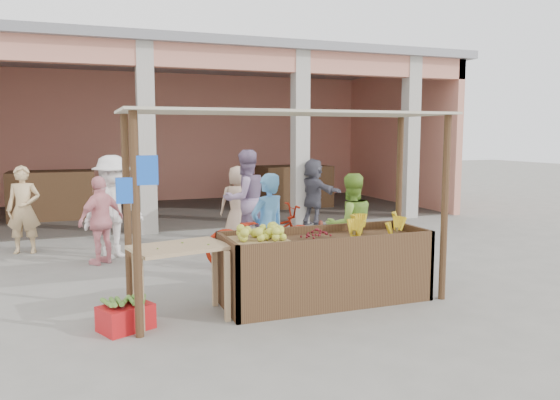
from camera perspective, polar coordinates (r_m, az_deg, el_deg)
name	(u,v)px	position (r m, az deg, el deg)	size (l,w,h in m)	color
ground	(288,305)	(6.91, 0.87, -10.92)	(60.00, 60.00, 0.00)	slate
market_building	(171,112)	(15.26, -11.36, 8.98)	(14.40, 6.40, 4.20)	tan
fruit_stall	(325,270)	(6.99, 4.73, -7.32)	(2.60, 0.95, 0.80)	#503820
stall_awning	(286,146)	(6.63, 0.60, 5.71)	(4.09, 1.35, 2.39)	#503820
banana_heap	(375,228)	(7.26, 9.91, -2.86)	(1.06, 0.58, 0.19)	yellow
melon_tray	(257,237)	(6.59, -2.40, -3.85)	(0.68, 0.59, 0.19)	#93754C
berry_heap	(317,234)	(6.88, 3.88, -3.53)	(0.45, 0.36, 0.14)	maroon
side_table	(180,258)	(6.37, -10.42, -5.95)	(1.18, 0.91, 0.85)	tan
papaya_pile	(179,237)	(6.32, -10.47, -3.78)	(0.73, 0.42, 0.21)	#49832A
red_crate	(126,317)	(6.28, -15.82, -11.72)	(0.53, 0.38, 0.28)	red
plantain_bundle	(125,301)	(6.22, -15.87, -10.15)	(0.42, 0.29, 0.08)	#588F34
produce_sacks	(327,214)	(12.59, 4.93, -1.44)	(0.76, 0.47, 0.58)	maroon
vendor_blue	(268,226)	(7.63, -1.28, -2.70)	(0.63, 0.46, 1.68)	#529BE1
vendor_green	(350,223)	(8.08, 7.35, -2.41)	(0.78, 0.45, 1.63)	#87BF3D
motorcycle	(263,234)	(8.79, -1.80, -3.58)	(1.97, 0.68, 1.03)	maroon
shopper_a	(113,203)	(9.69, -17.06, -0.29)	(1.22, 0.61, 1.90)	white
shopper_b	(101,217)	(9.32, -18.18, -1.73)	(0.91, 0.48, 1.54)	pink
shopper_c	(238,199)	(10.97, -4.42, 0.14)	(0.79, 0.52, 1.65)	tan
shopper_d	(313,190)	(12.61, 3.52, 1.01)	(1.52, 0.62, 1.64)	#52515E
shopper_e	(24,208)	(10.68, -25.22, -0.75)	(0.60, 0.46, 1.63)	tan
shopper_f	(245,195)	(10.10, -3.63, 0.56)	(0.98, 0.56, 2.00)	gray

